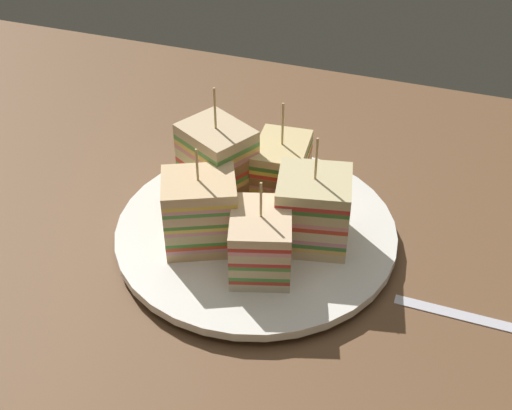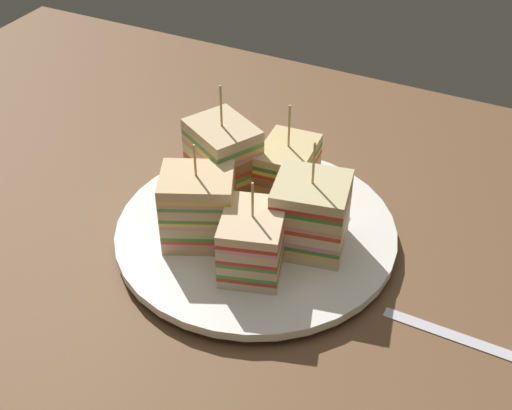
{
  "view_description": "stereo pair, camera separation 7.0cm",
  "coord_description": "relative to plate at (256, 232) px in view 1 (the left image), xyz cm",
  "views": [
    {
      "loc": [
        17.81,
        -51.91,
        48.14
      ],
      "look_at": [
        0.0,
        0.0,
        4.79
      ],
      "focal_mm": 47.44,
      "sensor_mm": 36.0,
      "label": 1
    },
    {
      "loc": [
        24.26,
        -49.23,
        48.14
      ],
      "look_at": [
        0.0,
        0.0,
        4.79
      ],
      "focal_mm": 47.44,
      "sensor_mm": 36.0,
      "label": 2
    }
  ],
  "objects": [
    {
      "name": "chip_pile",
      "position": [
        -1.13,
        -1.55,
        2.13
      ],
      "size": [
        6.73,
        7.23,
        3.02
      ],
      "color": "#E0BA57",
      "rests_on": "plate"
    },
    {
      "name": "ground_plane",
      "position": [
        0.0,
        0.0,
        -1.98
      ],
      "size": [
        127.74,
        81.79,
        1.8
      ],
      "primitive_type": "cube",
      "color": "brown"
    },
    {
      "name": "sandwich_wedge_1",
      "position": [
        0.88,
        5.93,
        4.2
      ],
      "size": [
        5.98,
        7.66,
        11.94
      ],
      "rotation": [
        0.0,
        0.0,
        4.79
      ],
      "color": "#E2BB7A",
      "rests_on": "plate"
    },
    {
      "name": "sandwich_wedge_3",
      "position": [
        -4.49,
        -3.98,
        4.64
      ],
      "size": [
        9.02,
        8.32,
        11.46
      ],
      "rotation": [
        0.0,
        0.0,
        6.71
      ],
      "color": "#E0B27C",
      "rests_on": "plate"
    },
    {
      "name": "sandwich_wedge_4",
      "position": [
        2.37,
        -5.5,
        3.91
      ],
      "size": [
        7.61,
        8.6,
        10.32
      ],
      "rotation": [
        0.0,
        0.0,
        8.14
      ],
      "color": "beige",
      "rests_on": "plate"
    },
    {
      "name": "sandwich_wedge_2",
      "position": [
        -5.3,
        2.81,
        5.48
      ],
      "size": [
        9.09,
        8.47,
        14.21
      ],
      "rotation": [
        0.0,
        0.0,
        5.78
      ],
      "color": "beige",
      "rests_on": "plate"
    },
    {
      "name": "plate",
      "position": [
        0.0,
        0.0,
        0.0
      ],
      "size": [
        29.83,
        29.83,
        1.79
      ],
      "color": "white",
      "rests_on": "ground_plane"
    },
    {
      "name": "sandwich_wedge_0",
      "position": [
        5.99,
        0.06,
        4.6
      ],
      "size": [
        8.42,
        7.92,
        12.44
      ],
      "rotation": [
        0.0,
        0.0,
        3.34
      ],
      "color": "beige",
      "rests_on": "plate"
    }
  ]
}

